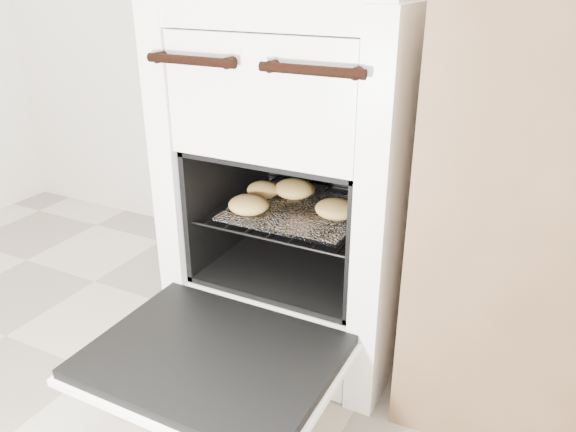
# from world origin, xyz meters

# --- Properties ---
(stove) EXTENTS (0.59, 0.66, 0.91)m
(stove) POSITION_xyz_m (0.08, 1.17, 0.45)
(stove) COLOR white
(stove) RESTS_ON ground
(oven_door) EXTENTS (0.53, 0.42, 0.04)m
(oven_door) POSITION_xyz_m (0.08, 0.67, 0.20)
(oven_door) COLOR black
(oven_door) RESTS_ON stove
(oven_rack) EXTENTS (0.43, 0.42, 0.01)m
(oven_rack) POSITION_xyz_m (0.08, 1.10, 0.38)
(oven_rack) COLOR black
(oven_rack) RESTS_ON stove
(foil_sheet) EXTENTS (0.34, 0.30, 0.01)m
(foil_sheet) POSITION_xyz_m (0.08, 1.08, 0.39)
(foil_sheet) COLOR silver
(foil_sheet) RESTS_ON oven_rack
(baked_rolls) EXTENTS (0.36, 0.29, 0.05)m
(baked_rolls) POSITION_xyz_m (0.04, 1.10, 0.42)
(baked_rolls) COLOR #E2B75A
(baked_rolls) RESTS_ON foil_sheet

